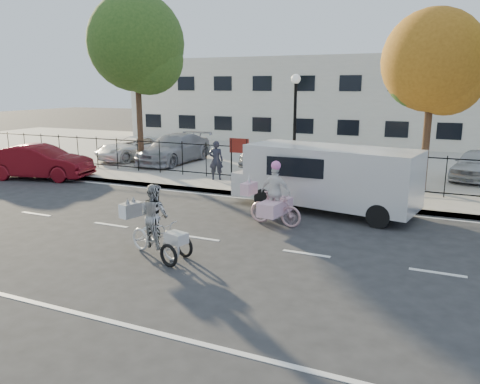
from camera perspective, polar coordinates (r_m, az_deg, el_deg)
The scene contains 20 objects.
ground at distance 12.83m, azimuth -4.96°, elevation -5.62°, with size 120.00×120.00×0.00m, color #333334.
road_markings at distance 12.83m, azimuth -4.96°, elevation -5.59°, with size 60.00×9.52×0.01m, color silver, non-canonical shape.
curb at distance 17.23m, azimuth 3.14°, elevation -0.52°, with size 60.00×0.10×0.15m, color #A8A399.
sidewalk at distance 18.19m, azimuth 4.32°, elevation 0.18°, with size 60.00×2.20×0.15m, color #A8A399.
parking_lot at distance 26.61m, azimuth 10.81°, elevation 4.02°, with size 60.00×15.60×0.15m, color #A8A399.
iron_fence at distance 19.05m, azimuth 5.48°, elevation 3.26°, with size 58.00×0.06×1.50m, color black, non-canonical shape.
building at distance 36.14m, azimuth 14.74°, elevation 10.76°, with size 34.00×10.00×6.00m, color silver.
lamppost at distance 18.28m, azimuth 6.73°, elevation 9.81°, with size 0.36×0.36×4.33m.
street_sign at distance 19.27m, azimuth -0.11°, elevation 4.98°, with size 0.85×0.06×1.80m.
zebra_trike at distance 11.52m, azimuth -10.31°, elevation -4.35°, with size 2.08×1.19×1.78m.
unicorn_bike at distance 13.83m, azimuth 4.20°, elevation -1.16°, with size 1.94×1.37×1.93m.
white_van at distance 15.48m, azimuth 10.54°, elevation 1.92°, with size 6.28×2.93×2.13m.
red_sedan at distance 22.53m, azimuth -23.24°, elevation 3.38°, with size 1.60×4.58×1.51m, color #600B13.
pedestrian at distance 19.77m, azimuth -2.94°, elevation 3.89°, with size 0.61×0.40×1.66m, color black.
lot_car_a at distance 24.46m, azimuth -8.00°, elevation 5.27°, with size 2.05×5.03×1.46m, color #98989F.
lot_car_b at distance 25.97m, azimuth -12.63°, elevation 5.27°, with size 2.05×4.45×1.24m, color white.
lot_car_c at distance 22.83m, azimuth 4.05°, elevation 4.56°, with size 1.33×3.81×1.26m, color #54585D.
lot_car_d at distance 22.21m, azimuth 26.88°, elevation 3.01°, with size 1.52×3.77×1.28m, color #AFB2B7.
tree_west at distance 23.29m, azimuth -12.16°, elevation 16.84°, with size 4.51×4.51×8.26m.
tree_mid at distance 18.91m, azimuth 22.89°, elevation 13.99°, with size 3.71×3.70×6.79m.
Camera 1 is at (5.92, -10.63, 4.05)m, focal length 35.00 mm.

